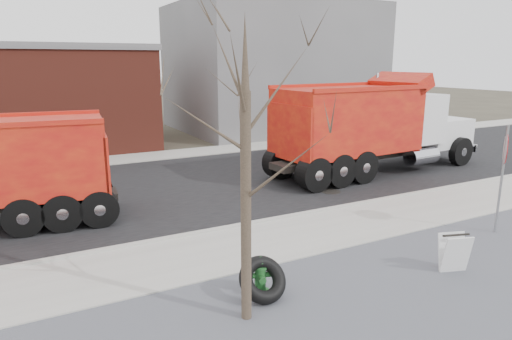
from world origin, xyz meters
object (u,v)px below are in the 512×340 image
stop_sign (504,161)px  dump_truck_red_a (372,124)px  truck_tire (263,280)px  fire_hydrant (260,277)px  sandwich_board (454,253)px

stop_sign → dump_truck_red_a: (1.71, 6.84, 0.04)m
truck_tire → stop_sign: 7.29m
fire_hydrant → sandwich_board: bearing=-0.5°
stop_sign → dump_truck_red_a: dump_truck_red_a is taller
stop_sign → sandwich_board: size_ratio=3.38×
fire_hydrant → stop_sign: size_ratio=0.27×
truck_tire → stop_sign: (7.12, 0.16, 1.54)m
fire_hydrant → sandwich_board: size_ratio=0.93×
stop_sign → sandwich_board: bearing=-176.4°
fire_hydrant → sandwich_board: 4.27m
truck_tire → dump_truck_red_a: (8.84, 7.00, 1.59)m
truck_tire → stop_sign: bearing=1.3°
fire_hydrant → stop_sign: (7.06, -0.05, 1.60)m
stop_sign → sandwich_board: (-2.94, -1.07, -1.50)m
sandwich_board → dump_truck_red_a: (4.65, 7.91, 1.55)m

